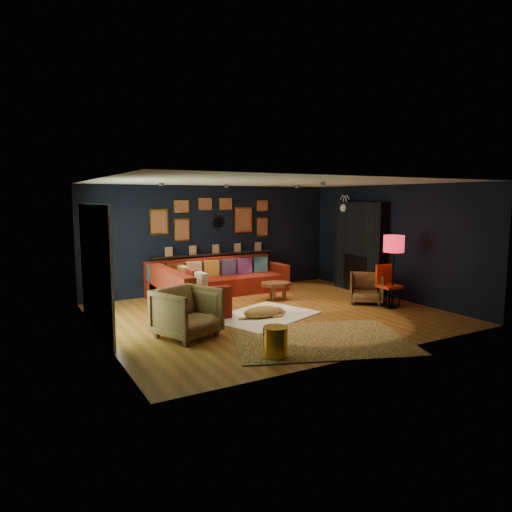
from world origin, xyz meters
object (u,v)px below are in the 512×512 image
pouf (207,311)px  dog (262,310)px  sectional (207,286)px  floor_lamp (394,247)px  armchair_left (187,310)px  gold_stool (275,342)px  armchair_right (366,287)px  coffee_table (276,286)px  orange_chair (387,282)px

pouf → dog: (0.97, -0.40, -0.01)m
sectional → floor_lamp: bearing=-39.5°
armchair_left → gold_stool: bearing=-86.5°
armchair_right → coffee_table: bearing=-177.7°
gold_stool → floor_lamp: size_ratio=0.30×
gold_stool → dog: size_ratio=0.45×
sectional → orange_chair: orange_chair is taller
sectional → armchair_left: armchair_left is taller
coffee_table → armchair_right: (1.56, -1.25, 0.04)m
coffee_table → armchair_left: bearing=-148.6°
gold_stool → orange_chair: bearing=22.4°
pouf → orange_chair: 3.91m
orange_chair → dog: orange_chair is taller
gold_stool → armchair_left: bearing=116.5°
pouf → gold_stool: size_ratio=1.08×
armchair_left → coffee_table: bearing=8.4°
armchair_left → gold_stool: armchair_left is taller
armchair_right → orange_chair: 0.50m
armchair_left → dog: bearing=-9.5°
armchair_right → gold_stool: size_ratio=1.60×
coffee_table → gold_stool: bearing=-121.9°
floor_lamp → dog: bearing=168.8°
coffee_table → armchair_right: size_ratio=1.20×
pouf → armchair_right: size_ratio=0.68×
orange_chair → dog: size_ratio=0.88×
armchair_right → gold_stool: bearing=-109.9°
armchair_right → dog: (-2.66, -0.04, -0.19)m
pouf → armchair_left: armchair_left is taller
pouf → dog: 1.05m
orange_chair → armchair_left: bearing=-176.7°
coffee_table → floor_lamp: (1.72, -1.85, 0.96)m
coffee_table → sectional: bearing=152.7°
coffee_table → dog: coffee_table is taller
armchair_left → armchair_right: (4.33, 0.44, -0.09)m
coffee_table → gold_stool: size_ratio=1.91×
armchair_left → orange_chair: bearing=-22.9°
armchair_left → orange_chair: size_ratio=1.03×
coffee_table → gold_stool: 3.80m
gold_stool → dog: (0.90, 1.94, -0.05)m
sectional → armchair_left: bearing=-119.9°
sectional → dog: 2.03m
pouf → armchair_right: bearing=-5.7°
sectional → pouf: (-0.69, -1.61, -0.14)m
pouf → armchair_left: 1.10m
armchair_right → floor_lamp: size_ratio=0.47×
gold_stool → dog: 2.14m
sectional → floor_lamp: (3.11, -2.57, 0.96)m
armchair_left → gold_stool: (0.77, -1.54, -0.23)m
armchair_right → floor_lamp: 1.11m
armchair_left → floor_lamp: (4.50, -0.16, 0.83)m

